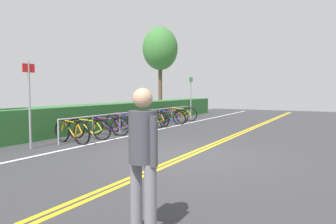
{
  "coord_description": "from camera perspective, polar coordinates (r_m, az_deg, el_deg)",
  "views": [
    {
      "loc": [
        -7.32,
        -3.4,
        1.65
      ],
      "look_at": [
        3.81,
        2.59,
        0.79
      ],
      "focal_mm": 34.78,
      "sensor_mm": 36.0,
      "label": 1
    }
  ],
  "objects": [
    {
      "name": "bicycle_4",
      "position": [
        13.44,
        -6.03,
        -1.78
      ],
      "size": [
        0.55,
        1.63,
        0.7
      ],
      "color": "black",
      "rests_on": "ground_plane"
    },
    {
      "name": "bicycle_0",
      "position": [
        10.54,
        -16.51,
        -3.28
      ],
      "size": [
        0.46,
        1.73,
        0.78
      ],
      "color": "black",
      "rests_on": "ground_plane"
    },
    {
      "name": "bike_lane_stripe_white",
      "position": [
        10.08,
        -14.17,
        -5.64
      ],
      "size": [
        35.99,
        0.12,
        0.0
      ],
      "primitive_type": "cube",
      "color": "white",
      "rests_on": "ground_plane"
    },
    {
      "name": "bicycle_7",
      "position": [
        15.69,
        0.34,
        -0.96
      ],
      "size": [
        0.46,
        1.69,
        0.69
      ],
      "color": "black",
      "rests_on": "ground_plane"
    },
    {
      "name": "centre_line_yellow_outer",
      "position": [
        8.27,
        2.82,
        -7.61
      ],
      "size": [
        35.99,
        0.1,
        0.0
      ],
      "primitive_type": "cube",
      "color": "gold",
      "rests_on": "ground_plane"
    },
    {
      "name": "bicycle_1",
      "position": [
        11.26,
        -13.71,
        -2.86
      ],
      "size": [
        0.46,
        1.78,
        0.74
      ],
      "color": "black",
      "rests_on": "ground_plane"
    },
    {
      "name": "bicycle_6",
      "position": [
        14.95,
        -2.03,
        -1.16
      ],
      "size": [
        0.69,
        1.65,
        0.72
      ],
      "color": "black",
      "rests_on": "ground_plane"
    },
    {
      "name": "bicycle_5",
      "position": [
        14.23,
        -3.83,
        -1.34
      ],
      "size": [
        0.56,
        1.75,
        0.75
      ],
      "color": "black",
      "rests_on": "ground_plane"
    },
    {
      "name": "centre_line_yellow_inner",
      "position": [
        8.2,
        3.84,
        -7.71
      ],
      "size": [
        35.99,
        0.1,
        0.0
      ],
      "primitive_type": "cube",
      "color": "gold",
      "rests_on": "ground_plane"
    },
    {
      "name": "bicycle_3",
      "position": [
        12.71,
        -7.54,
        -1.93
      ],
      "size": [
        0.46,
        1.78,
        0.78
      ],
      "color": "black",
      "rests_on": "ground_plane"
    },
    {
      "name": "ground_plane",
      "position": [
        8.24,
        3.33,
        -7.84
      ],
      "size": [
        39.98,
        13.26,
        0.05
      ],
      "primitive_type": "cube",
      "color": "#353538"
    },
    {
      "name": "bicycle_9",
      "position": [
        17.4,
        2.28,
        -0.37
      ],
      "size": [
        0.52,
        1.76,
        0.76
      ],
      "color": "black",
      "rests_on": "ground_plane"
    },
    {
      "name": "hedge_backdrop",
      "position": [
        15.99,
        -6.98,
        -0.19
      ],
      "size": [
        18.13,
        1.24,
        1.04
      ],
      "primitive_type": "cube",
      "color": "#2D6B30",
      "rests_on": "ground_plane"
    },
    {
      "name": "sign_post_far",
      "position": [
        18.69,
        4.04,
        3.26
      ],
      "size": [
        0.36,
        0.06,
        2.42
      ],
      "color": "gray",
      "rests_on": "ground_plane"
    },
    {
      "name": "pedestrian",
      "position": [
        3.69,
        -4.43,
        -6.87
      ],
      "size": [
        0.32,
        0.46,
        1.67
      ],
      "color": "slate",
      "rests_on": "ground_plane"
    },
    {
      "name": "bicycle_2",
      "position": [
        12.0,
        -10.61,
        -2.45
      ],
      "size": [
        0.63,
        1.65,
        0.72
      ],
      "color": "black",
      "rests_on": "ground_plane"
    },
    {
      "name": "bicycle_8",
      "position": [
        16.51,
        0.91,
        -0.68
      ],
      "size": [
        0.46,
        1.7,
        0.72
      ],
      "color": "black",
      "rests_on": "ground_plane"
    },
    {
      "name": "tree_mid",
      "position": [
        23.1,
        -1.38,
        10.96
      ],
      "size": [
        2.45,
        2.45,
        6.02
      ],
      "color": "brown",
      "rests_on": "ground_plane"
    },
    {
      "name": "bike_rack",
      "position": [
        13.78,
        -4.68,
        -0.51
      ],
      "size": [
        9.18,
        0.05,
        0.78
      ],
      "color": "#9EA0A5",
      "rests_on": "ground_plane"
    },
    {
      "name": "sign_post_near",
      "position": [
        9.83,
        -23.13,
        2.44
      ],
      "size": [
        0.36,
        0.07,
        2.43
      ],
      "color": "gray",
      "rests_on": "ground_plane"
    }
  ]
}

